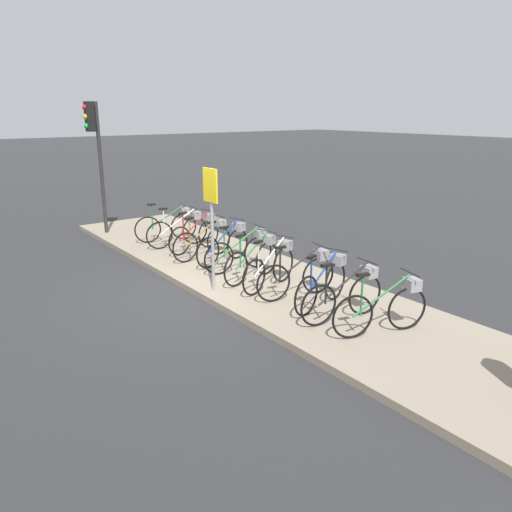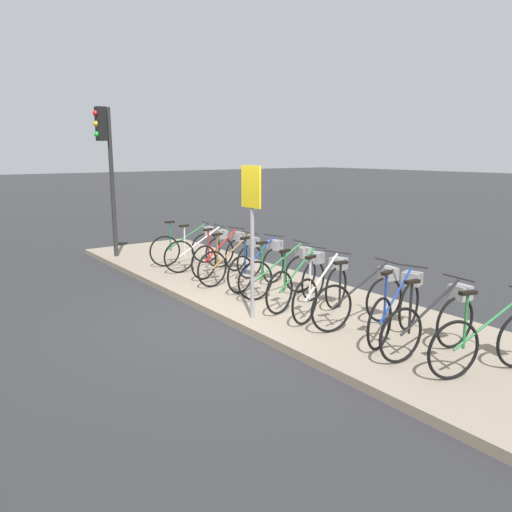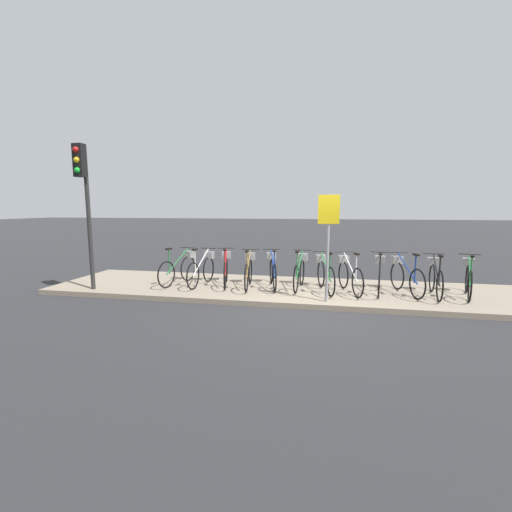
{
  "view_description": "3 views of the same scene",
  "coord_description": "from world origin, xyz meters",
  "px_view_note": "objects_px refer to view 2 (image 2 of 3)",
  "views": [
    {
      "loc": [
        7.92,
        -4.31,
        3.36
      ],
      "look_at": [
        0.81,
        0.96,
        0.77
      ],
      "focal_mm": 35.0,
      "sensor_mm": 36.0,
      "label": 1
    },
    {
      "loc": [
        6.18,
        -3.9,
        2.56
      ],
      "look_at": [
        -1.03,
        1.4,
        0.7
      ],
      "focal_mm": 35.0,
      "sensor_mm": 36.0,
      "label": 2
    },
    {
      "loc": [
        0.28,
        -7.0,
        2.11
      ],
      "look_at": [
        -1.27,
        0.77,
        1.0
      ],
      "focal_mm": 24.0,
      "sensor_mm": 36.0,
      "label": 3
    }
  ],
  "objects_px": {
    "parked_bicycle_6": "(301,279)",
    "parked_bicycle_8": "(364,296)",
    "parked_bicycle_11": "(495,335)",
    "traffic_light": "(106,151)",
    "sign_post": "(252,216)",
    "parked_bicycle_2": "(224,253)",
    "parked_bicycle_4": "(261,264)",
    "parked_bicycle_0": "(190,245)",
    "parked_bicycle_7": "(324,287)",
    "parked_bicycle_1": "(204,249)",
    "parked_bicycle_9": "(398,306)",
    "parked_bicycle_3": "(235,260)",
    "parked_bicycle_5": "(283,271)",
    "parked_bicycle_10": "(435,320)"
  },
  "relations": [
    {
      "from": "parked_bicycle_6",
      "to": "parked_bicycle_8",
      "type": "bearing_deg",
      "value": 3.79
    },
    {
      "from": "parked_bicycle_11",
      "to": "traffic_light",
      "type": "xyz_separation_m",
      "value": [
        -8.82,
        -1.13,
        2.05
      ]
    },
    {
      "from": "parked_bicycle_11",
      "to": "sign_post",
      "type": "relative_size",
      "value": 0.69
    },
    {
      "from": "parked_bicycle_2",
      "to": "parked_bicycle_4",
      "type": "height_order",
      "value": "same"
    },
    {
      "from": "parked_bicycle_0",
      "to": "sign_post",
      "type": "xyz_separation_m",
      "value": [
        3.8,
        -1.05,
        1.1
      ]
    },
    {
      "from": "parked_bicycle_7",
      "to": "parked_bicycle_8",
      "type": "height_order",
      "value": "same"
    },
    {
      "from": "parked_bicycle_1",
      "to": "parked_bicycle_7",
      "type": "bearing_deg",
      "value": -0.71
    },
    {
      "from": "parked_bicycle_9",
      "to": "traffic_light",
      "type": "xyz_separation_m",
      "value": [
        -7.47,
        -1.16,
        2.05
      ]
    },
    {
      "from": "parked_bicycle_3",
      "to": "parked_bicycle_7",
      "type": "distance_m",
      "value": 2.45
    },
    {
      "from": "parked_bicycle_5",
      "to": "parked_bicycle_0",
      "type": "bearing_deg",
      "value": -178.42
    },
    {
      "from": "parked_bicycle_9",
      "to": "parked_bicycle_11",
      "type": "xyz_separation_m",
      "value": [
        1.35,
        -0.03,
        0.0
      ]
    },
    {
      "from": "parked_bicycle_8",
      "to": "parked_bicycle_11",
      "type": "bearing_deg",
      "value": -0.06
    },
    {
      "from": "parked_bicycle_9",
      "to": "parked_bicycle_7",
      "type": "bearing_deg",
      "value": -174.56
    },
    {
      "from": "parked_bicycle_4",
      "to": "parked_bicycle_8",
      "type": "bearing_deg",
      "value": -1.97
    },
    {
      "from": "parked_bicycle_10",
      "to": "sign_post",
      "type": "distance_m",
      "value": 2.85
    },
    {
      "from": "parked_bicycle_1",
      "to": "parked_bicycle_6",
      "type": "distance_m",
      "value": 3.12
    },
    {
      "from": "parked_bicycle_4",
      "to": "parked_bicycle_5",
      "type": "xyz_separation_m",
      "value": [
        0.69,
        -0.03,
        0.0
      ]
    },
    {
      "from": "parked_bicycle_11",
      "to": "traffic_light",
      "type": "height_order",
      "value": "traffic_light"
    },
    {
      "from": "parked_bicycle_7",
      "to": "parked_bicycle_9",
      "type": "height_order",
      "value": "same"
    },
    {
      "from": "parked_bicycle_4",
      "to": "parked_bicycle_8",
      "type": "relative_size",
      "value": 0.99
    },
    {
      "from": "parked_bicycle_0",
      "to": "parked_bicycle_2",
      "type": "bearing_deg",
      "value": 4.84
    },
    {
      "from": "parked_bicycle_5",
      "to": "parked_bicycle_10",
      "type": "relative_size",
      "value": 1.0
    },
    {
      "from": "parked_bicycle_0",
      "to": "parked_bicycle_4",
      "type": "height_order",
      "value": "same"
    },
    {
      "from": "traffic_light",
      "to": "parked_bicycle_1",
      "type": "bearing_deg",
      "value": 23.45
    },
    {
      "from": "parked_bicycle_0",
      "to": "parked_bicycle_6",
      "type": "xyz_separation_m",
      "value": [
        3.76,
        -0.05,
        0.0
      ]
    },
    {
      "from": "parked_bicycle_1",
      "to": "traffic_light",
      "type": "distance_m",
      "value": 3.42
    },
    {
      "from": "sign_post",
      "to": "parked_bicycle_10",
      "type": "bearing_deg",
      "value": 22.55
    },
    {
      "from": "parked_bicycle_7",
      "to": "parked_bicycle_11",
      "type": "distance_m",
      "value": 2.63
    },
    {
      "from": "parked_bicycle_0",
      "to": "parked_bicycle_1",
      "type": "bearing_deg",
      "value": -1.37
    },
    {
      "from": "parked_bicycle_1",
      "to": "parked_bicycle_3",
      "type": "distance_m",
      "value": 1.24
    },
    {
      "from": "parked_bicycle_4",
      "to": "parked_bicycle_6",
      "type": "distance_m",
      "value": 1.31
    },
    {
      "from": "parked_bicycle_0",
      "to": "parked_bicycle_9",
      "type": "relative_size",
      "value": 1.01
    },
    {
      "from": "parked_bicycle_3",
      "to": "parked_bicycle_7",
      "type": "xyz_separation_m",
      "value": [
        2.45,
        -0.01,
        0.0
      ]
    },
    {
      "from": "parked_bicycle_1",
      "to": "parked_bicycle_11",
      "type": "height_order",
      "value": "same"
    },
    {
      "from": "parked_bicycle_0",
      "to": "parked_bicycle_5",
      "type": "xyz_separation_m",
      "value": [
        3.15,
        0.09,
        0.0
      ]
    },
    {
      "from": "parked_bicycle_7",
      "to": "parked_bicycle_6",
      "type": "bearing_deg",
      "value": 179.04
    },
    {
      "from": "parked_bicycle_1",
      "to": "parked_bicycle_2",
      "type": "height_order",
      "value": "same"
    },
    {
      "from": "parked_bicycle_2",
      "to": "traffic_light",
      "type": "height_order",
      "value": "traffic_light"
    },
    {
      "from": "parked_bicycle_8",
      "to": "parked_bicycle_10",
      "type": "relative_size",
      "value": 1.0
    },
    {
      "from": "parked_bicycle_0",
      "to": "parked_bicycle_3",
      "type": "bearing_deg",
      "value": -1.51
    },
    {
      "from": "parked_bicycle_10",
      "to": "traffic_light",
      "type": "distance_m",
      "value": 8.42
    },
    {
      "from": "parked_bicycle_0",
      "to": "parked_bicycle_11",
      "type": "height_order",
      "value": "same"
    },
    {
      "from": "parked_bicycle_1",
      "to": "parked_bicycle_6",
      "type": "relative_size",
      "value": 1.02
    },
    {
      "from": "parked_bicycle_0",
      "to": "parked_bicycle_1",
      "type": "height_order",
      "value": "same"
    },
    {
      "from": "parked_bicycle_0",
      "to": "parked_bicycle_7",
      "type": "xyz_separation_m",
      "value": [
        4.33,
        -0.06,
        0.0
      ]
    },
    {
      "from": "parked_bicycle_2",
      "to": "parked_bicycle_1",
      "type": "bearing_deg",
      "value": -168.6
    },
    {
      "from": "parked_bicycle_0",
      "to": "parked_bicycle_6",
      "type": "relative_size",
      "value": 1.01
    },
    {
      "from": "parked_bicycle_9",
      "to": "parked_bicycle_10",
      "type": "xyz_separation_m",
      "value": [
        0.63,
        -0.1,
        0.0
      ]
    },
    {
      "from": "parked_bicycle_2",
      "to": "parked_bicycle_4",
      "type": "xyz_separation_m",
      "value": [
        1.23,
        0.02,
        0.0
      ]
    },
    {
      "from": "parked_bicycle_1",
      "to": "traffic_light",
      "type": "relative_size",
      "value": 0.47
    }
  ]
}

